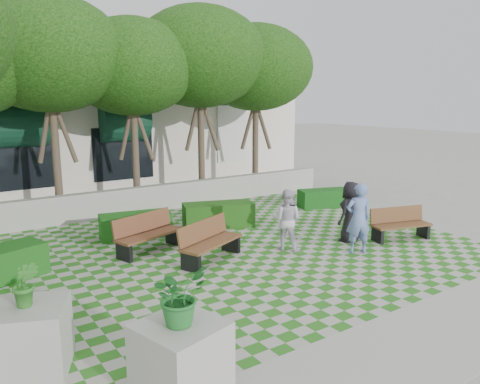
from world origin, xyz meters
TOP-DOWN VIEW (x-y plane):
  - ground at (0.00, 0.00)m, footprint 90.00×90.00m
  - lawn at (0.00, 1.00)m, footprint 12.00×12.00m
  - sidewalk_south at (0.00, -4.70)m, footprint 16.00×2.00m
  - retaining_wall at (0.00, 6.20)m, footprint 15.00×0.36m
  - bench_east at (4.32, -0.87)m, footprint 1.79×1.02m
  - bench_mid at (-0.99, 0.65)m, footprint 1.97×1.31m
  - bench_west at (-1.96, 2.12)m, footprint 1.97×1.16m
  - hedge_east at (5.40, 3.22)m, footprint 1.96×1.28m
  - hedge_midright at (0.80, 3.12)m, footprint 2.29×1.49m
  - hedge_midleft at (-1.72, 3.54)m, footprint 2.09×1.18m
  - planter_front at (-4.00, -3.66)m, footprint 1.24×1.24m
  - planter_back at (-5.54, -1.95)m, footprint 1.34×1.34m
  - person_blue at (2.44, -0.99)m, footprint 0.79×0.68m
  - person_dark at (3.00, -0.21)m, footprint 0.91×0.69m
  - person_white at (1.10, 0.24)m, footprint 0.97×0.99m
  - tree_row at (-1.86, 5.95)m, footprint 17.70×13.40m
  - building at (0.93, 14.08)m, footprint 18.00×8.92m

SIDE VIEW (x-z plane):
  - ground at x=0.00m, z-range 0.00..0.00m
  - sidewalk_south at x=0.00m, z-range 0.00..0.01m
  - lawn at x=0.00m, z-range 0.01..0.01m
  - hedge_east at x=5.40m, z-range 0.00..0.64m
  - hedge_midleft at x=-1.72m, z-range 0.00..0.69m
  - hedge_midright at x=0.80m, z-range 0.00..0.74m
  - bench_east at x=4.32m, z-range -0.02..0.88m
  - retaining_wall at x=0.00m, z-range 0.00..0.90m
  - bench_west at x=-1.96m, z-range -0.02..0.96m
  - bench_mid at x=-0.99m, z-range -0.02..0.97m
  - planter_back at x=-5.54m, z-range -0.28..1.41m
  - planter_front at x=-4.00m, z-range -0.17..1.65m
  - person_white at x=1.10m, z-range 0.00..1.61m
  - person_dark at x=3.00m, z-range 0.00..1.69m
  - person_blue at x=2.44m, z-range 0.00..1.82m
  - building at x=0.93m, z-range -0.06..5.09m
  - tree_row at x=-1.86m, z-range 1.47..8.88m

